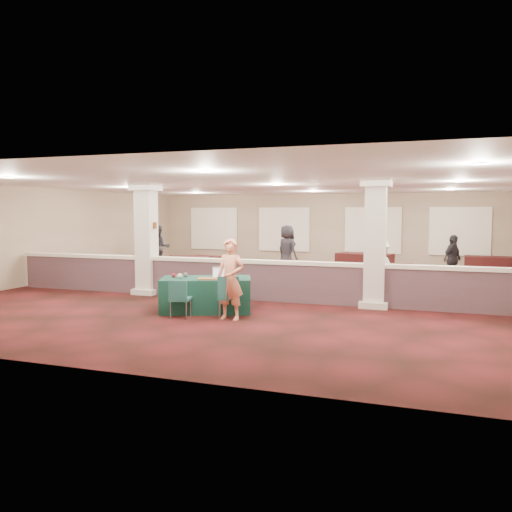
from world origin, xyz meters
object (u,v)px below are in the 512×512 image
(far_table_front_right, at_px, (388,273))
(near_table, at_px, (206,295))
(far_table_front_left, at_px, (189,265))
(woman, at_px, (230,279))
(attendee_a, at_px, (159,248))
(far_table_front_center, at_px, (277,269))
(conf_chair_main, at_px, (229,293))
(attendee_d, at_px, (287,250))
(far_table_back_center, at_px, (364,264))
(far_table_back_right, at_px, (489,266))
(attendee_c, at_px, (452,260))
(attendee_b, at_px, (380,268))
(conf_chair_side, at_px, (179,296))
(far_table_back_left, at_px, (206,264))

(far_table_front_right, bearing_deg, near_table, -120.86)
(near_table, relative_size, far_table_front_right, 1.30)
(near_table, relative_size, far_table_front_left, 1.22)
(woman, distance_m, attendee_a, 10.23)
(far_table_front_center, distance_m, attendee_a, 5.49)
(conf_chair_main, height_order, attendee_d, attendee_d)
(far_table_front_right, bearing_deg, woman, -112.46)
(woman, bearing_deg, far_table_front_center, 104.01)
(far_table_front_right, height_order, far_table_back_center, far_table_back_center)
(woman, xyz_separation_m, far_table_back_right, (6.38, 10.51, -0.55))
(far_table_front_right, xyz_separation_m, attendee_d, (-3.79, 1.02, 0.62))
(far_table_back_center, distance_m, attendee_a, 8.33)
(far_table_front_left, xyz_separation_m, attendee_c, (9.41, 0.45, 0.47))
(far_table_back_right, bearing_deg, woman, -121.26)
(attendee_d, bearing_deg, attendee_b, 167.38)
(far_table_front_left, relative_size, attendee_a, 0.94)
(attendee_c, bearing_deg, attendee_d, 115.22)
(far_table_back_right, distance_m, attendee_a, 12.99)
(near_table, bearing_deg, far_table_back_right, 33.25)
(woman, xyz_separation_m, attendee_c, (4.92, 7.41, -0.08))
(conf_chair_main, height_order, far_table_front_left, conf_chair_main)
(conf_chair_side, xyz_separation_m, far_table_front_left, (-3.37, 7.23, -0.17))
(far_table_front_center, relative_size, attendee_d, 0.84)
(far_table_back_left, bearing_deg, far_table_front_center, -14.95)
(attendee_c, bearing_deg, far_table_front_right, 132.56)
(near_table, height_order, far_table_front_center, near_table)
(conf_chair_main, height_order, attendee_a, attendee_a)
(woman, xyz_separation_m, attendee_b, (2.88, 4.01, -0.08))
(attendee_b, bearing_deg, far_table_front_right, 141.45)
(far_table_back_left, distance_m, attendee_b, 8.05)
(far_table_back_left, relative_size, attendee_c, 0.97)
(conf_chair_main, xyz_separation_m, far_table_back_right, (6.44, 10.46, -0.22))
(conf_chair_main, distance_m, attendee_a, 10.15)
(near_table, relative_size, far_table_back_center, 1.05)
(near_table, relative_size, far_table_back_right, 1.22)
(far_table_front_left, xyz_separation_m, attendee_b, (7.37, -2.96, 0.47))
(attendee_a, bearing_deg, far_table_back_left, -41.43)
(conf_chair_side, relative_size, attendee_d, 0.46)
(attendee_b, relative_size, attendee_d, 0.86)
(conf_chair_side, relative_size, far_table_back_center, 0.44)
(attendee_a, bearing_deg, attendee_b, -60.89)
(attendee_c, bearing_deg, far_table_back_center, 92.45)
(far_table_back_center, xyz_separation_m, attendee_b, (1.00, -5.08, 0.41))
(conf_chair_side, height_order, far_table_front_left, conf_chair_side)
(far_table_front_left, height_order, attendee_d, attendee_d)
(conf_chair_main, distance_m, far_table_back_left, 8.83)
(attendee_b, height_order, attendee_d, attendee_d)
(near_table, height_order, far_table_back_right, near_table)
(far_table_back_center, bearing_deg, far_table_back_right, 17.53)
(far_table_front_center, distance_m, far_table_back_right, 8.16)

